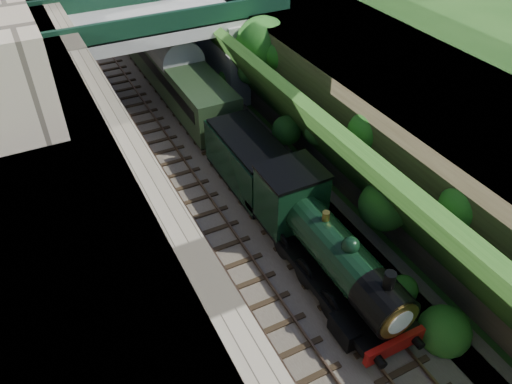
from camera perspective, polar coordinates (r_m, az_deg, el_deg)
name	(u,v)px	position (r m, az deg, el deg)	size (l,w,h in m)	color
ground	(366,374)	(20.62, 12.48, -19.68)	(160.00, 160.00, 0.00)	#1E4714
trackbed	(182,127)	(33.44, -8.48, 7.32)	(10.00, 90.00, 0.20)	#473F38
retaining_wall	(86,99)	(30.82, -18.82, 10.01)	(1.00, 90.00, 7.00)	#756B56
street_plateau_left	(22,113)	(30.68, -25.15, 8.17)	(6.00, 90.00, 7.00)	#262628
street_plateau_right	(308,57)	(35.71, 5.95, 15.13)	(8.00, 90.00, 6.25)	#262628
embankment_slope	(264,88)	(32.15, 0.92, 11.79)	(4.61, 90.00, 6.36)	#1E4714
track_left	(152,133)	(32.92, -11.78, 6.64)	(2.50, 90.00, 0.20)	black
track_right	(199,121)	(33.69, -6.58, 8.05)	(2.50, 90.00, 0.20)	black
road_bridge	(169,45)	(35.36, -9.95, 16.19)	(16.00, 6.40, 7.25)	gray
tree	(264,46)	(33.25, 0.87, 16.35)	(3.60, 3.80, 6.60)	black
locomotive	(325,246)	(22.01, 7.86, -6.11)	(3.10, 10.22, 3.83)	black
tender	(249,164)	(27.02, -0.75, 3.27)	(2.70, 6.00, 3.05)	black
coach_front	(171,67)	(37.07, -9.72, 13.87)	(2.90, 18.00, 3.70)	black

